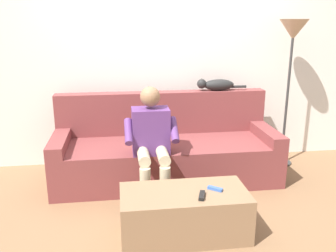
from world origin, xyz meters
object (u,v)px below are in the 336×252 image
(cat_on_backrest, at_px, (216,85))
(floor_lamp, at_px, (293,40))
(person_solo_seated, at_px, (151,137))
(remote_blue, at_px, (215,189))
(remote_black, at_px, (202,196))
(couch, at_px, (165,151))
(coffee_table, at_px, (184,213))

(cat_on_backrest, xyz_separation_m, floor_lamp, (-0.84, 0.09, 0.50))
(person_solo_seated, distance_m, remote_blue, 0.87)
(person_solo_seated, height_order, remote_blue, person_solo_seated)
(cat_on_backrest, xyz_separation_m, remote_black, (0.51, 1.56, -0.59))
(couch, bearing_deg, coffee_table, 90.00)
(remote_blue, bearing_deg, person_solo_seated, 160.05)
(person_solo_seated, xyz_separation_m, remote_black, (-0.31, 0.82, -0.22))
(coffee_table, distance_m, person_solo_seated, 0.85)
(remote_blue, bearing_deg, floor_lamp, 86.53)
(cat_on_backrest, relative_size, floor_lamp, 0.34)
(remote_blue, xyz_separation_m, remote_black, (0.13, 0.10, 0.00))
(couch, distance_m, person_solo_seated, 0.58)
(couch, xyz_separation_m, remote_blue, (-0.25, 1.17, 0.09))
(couch, distance_m, remote_black, 1.28)
(remote_blue, xyz_separation_m, floor_lamp, (-1.22, -1.37, 1.09))
(person_solo_seated, distance_m, remote_black, 0.91)
(person_solo_seated, bearing_deg, remote_black, 110.83)
(person_solo_seated, xyz_separation_m, cat_on_backrest, (-0.82, -0.74, 0.36))
(cat_on_backrest, distance_m, remote_blue, 1.62)
(person_solo_seated, relative_size, cat_on_backrest, 1.87)
(remote_blue, height_order, floor_lamp, floor_lamp)
(remote_blue, distance_m, floor_lamp, 2.13)
(cat_on_backrest, height_order, remote_blue, cat_on_backrest)
(cat_on_backrest, bearing_deg, coffee_table, 66.57)
(coffee_table, relative_size, remote_blue, 8.30)
(coffee_table, bearing_deg, remote_black, 138.03)
(floor_lamp, bearing_deg, cat_on_backrest, -6.12)
(couch, bearing_deg, person_solo_seated, 66.71)
(remote_blue, relative_size, floor_lamp, 0.07)
(couch, distance_m, coffee_table, 1.17)
(coffee_table, bearing_deg, cat_on_backrest, -113.43)
(couch, bearing_deg, cat_on_backrest, -155.52)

